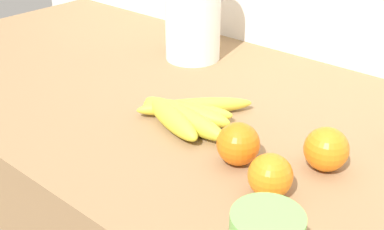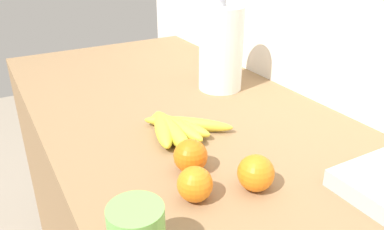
# 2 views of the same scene
# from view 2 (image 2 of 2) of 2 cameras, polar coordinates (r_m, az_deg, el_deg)

# --- Properties ---
(wall_back) EXTENTS (2.26, 0.06, 1.30)m
(wall_back) POSITION_cam_2_polar(r_m,az_deg,el_deg) (1.28, 18.82, -10.06)
(wall_back) COLOR silver
(wall_back) RESTS_ON ground
(banana_bunch) EXTENTS (0.21, 0.21, 0.04)m
(banana_bunch) POSITION_cam_2_polar(r_m,az_deg,el_deg) (0.92, -2.53, -1.85)
(banana_bunch) COLOR gold
(banana_bunch) RESTS_ON counter
(orange_far_right) EXTENTS (0.07, 0.07, 0.07)m
(orange_far_right) POSITION_cam_2_polar(r_m,az_deg,el_deg) (0.78, -0.22, -6.03)
(orange_far_right) COLOR orange
(orange_far_right) RESTS_ON counter
(orange_right) EXTENTS (0.07, 0.07, 0.07)m
(orange_right) POSITION_cam_2_polar(r_m,az_deg,el_deg) (0.70, 0.43, -10.09)
(orange_right) COLOR orange
(orange_right) RESTS_ON counter
(orange_back_left) EXTENTS (0.07, 0.07, 0.07)m
(orange_back_left) POSITION_cam_2_polar(r_m,az_deg,el_deg) (0.74, 9.33, -8.38)
(orange_back_left) COLOR orange
(orange_back_left) RESTS_ON counter
(paper_towel_roll) EXTENTS (0.13, 0.13, 0.28)m
(paper_towel_roll) POSITION_cam_2_polar(r_m,az_deg,el_deg) (1.17, 4.28, 9.66)
(paper_towel_roll) COLOR white
(paper_towel_roll) RESTS_ON counter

